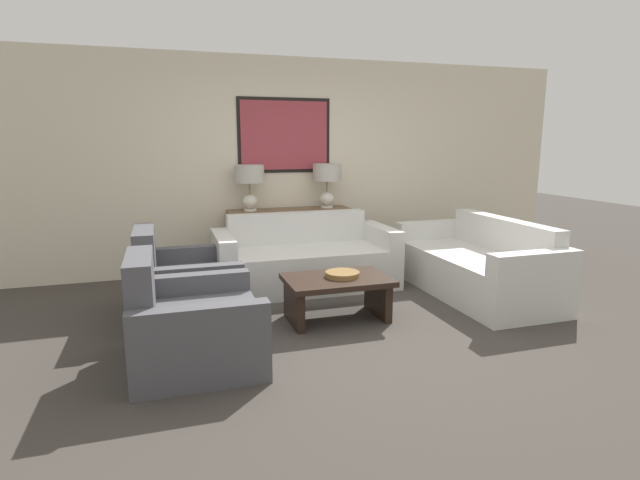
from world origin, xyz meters
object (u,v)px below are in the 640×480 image
Objects in this scene: couch_by_back_wall at (305,261)px; armchair_near_camera at (191,327)px; table_lamp_right at (327,177)px; coffee_table at (337,290)px; couch_by_side at (477,267)px; console_table at (290,241)px; decorative_bowl at (342,274)px; table_lamp_left at (249,179)px; armchair_near_back_wall at (184,286)px.

armchair_near_camera is (-1.35, -1.69, -0.01)m from couch_by_back_wall.
table_lamp_right is at bearing 54.66° from couch_by_back_wall.
couch_by_back_wall is at bearing -125.34° from table_lamp_right.
table_lamp_right is 1.23m from couch_by_back_wall.
armchair_near_camera is at bearing -157.53° from coffee_table.
table_lamp_right is 0.28× the size of couch_by_side.
console_table is at bearing 89.68° from coffee_table.
console_table reaches higher than decorative_bowl.
armchair_near_camera is (-1.35, -2.38, -0.12)m from console_table.
table_lamp_right is 2.09m from coffee_table.
couch_by_back_wall is at bearing -54.66° from table_lamp_left.
couch_by_back_wall is 1.13m from coffee_table.
armchair_near_camera is at bearing -128.69° from couch_by_back_wall.
console_table is 1.82m from decorative_bowl.
table_lamp_left and table_lamp_right have the same top height.
console_table is 2.74m from armchair_near_camera.
couch_by_back_wall is 6.33× the size of decorative_bowl.
couch_by_back_wall is at bearing 154.33° from couch_by_side.
couch_by_side is 3.06m from armchair_near_back_wall.
couch_by_back_wall is 2.03× the size of armchair_near_camera.
table_lamp_left reaches higher than armchair_near_camera.
console_table is at bearing 138.43° from couch_by_side.
couch_by_back_wall reaches higher than coffee_table.
couch_by_side is (1.21, -1.51, -0.89)m from table_lamp_right.
armchair_near_back_wall is at bearing 157.53° from coffee_table.
table_lamp_right is at bearing 74.66° from coffee_table.
armchair_near_camera reaches higher than console_table.
table_lamp_left is at bearing 55.84° from armchair_near_back_wall.
table_lamp_right is 0.28× the size of couch_by_back_wall.
table_lamp_right is at bearing 52.25° from armchair_near_camera.
armchair_near_camera is (0.00, -1.11, 0.00)m from armchair_near_back_wall.
table_lamp_right is 0.56× the size of armchair_near_camera.
coffee_table is (0.48, -1.82, -0.90)m from table_lamp_left.
armchair_near_back_wall reaches higher than coffee_table.
armchair_near_back_wall is at bearing -145.43° from table_lamp_right.
table_lamp_left is at bearing 180.00° from console_table.
decorative_bowl is (0.05, 0.01, 0.14)m from coffee_table.
table_lamp_left is at bearing 180.00° from table_lamp_right.
couch_by_back_wall and couch_by_side have the same top height.
couch_by_back_wall is (0.00, -0.69, -0.11)m from console_table.
table_lamp_left is (-0.49, 0.00, 0.78)m from console_table.
couch_by_side is (1.70, -0.82, 0.00)m from couch_by_back_wall.
console_table is 1.60× the size of coffee_table.
decorative_bowl is (-0.45, -1.82, -0.75)m from table_lamp_right.
coffee_table is (-1.71, -0.31, -0.00)m from couch_by_side.
armchair_near_back_wall is (-0.86, -1.27, -0.90)m from table_lamp_left.
decorative_bowl is at bearing -169.50° from couch_by_side.
couch_by_side reaches higher than console_table.
decorative_bowl reaches higher than coffee_table.
armchair_near_back_wall is (-1.35, -0.58, -0.01)m from couch_by_back_wall.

